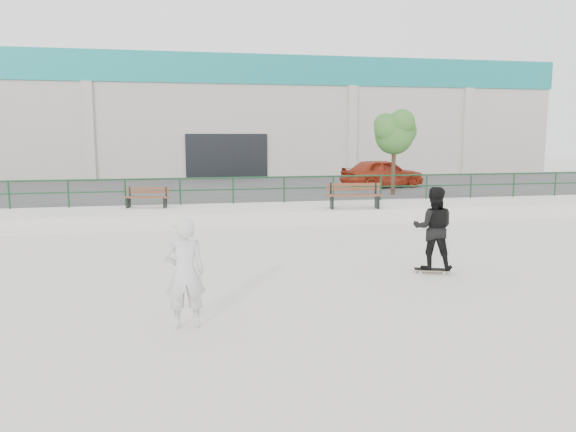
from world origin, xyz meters
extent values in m
plane|color=beige|center=(0.00, 0.00, 0.00)|extent=(120.00, 120.00, 0.00)
cube|color=silver|center=(0.00, 9.50, 0.25)|extent=(30.00, 3.00, 0.50)
cube|color=#343434|center=(0.00, 18.00, 0.25)|extent=(60.00, 14.00, 0.50)
cylinder|color=#163E21|center=(0.00, 10.80, 1.50)|extent=(28.00, 0.06, 0.06)
cylinder|color=#163E21|center=(0.00, 10.80, 1.05)|extent=(28.00, 0.05, 0.05)
cylinder|color=#163E21|center=(-9.00, 10.80, 1.00)|extent=(0.06, 0.06, 1.00)
cylinder|color=#163E21|center=(-7.00, 10.80, 1.00)|extent=(0.06, 0.06, 1.00)
cylinder|color=#163E21|center=(-5.00, 10.80, 1.00)|extent=(0.06, 0.06, 1.00)
cylinder|color=#163E21|center=(-3.00, 10.80, 1.00)|extent=(0.06, 0.06, 1.00)
cylinder|color=#163E21|center=(-1.00, 10.80, 1.00)|extent=(0.06, 0.06, 1.00)
cylinder|color=#163E21|center=(1.00, 10.80, 1.00)|extent=(0.06, 0.06, 1.00)
cylinder|color=#163E21|center=(3.00, 10.80, 1.00)|extent=(0.06, 0.06, 1.00)
cylinder|color=#163E21|center=(5.00, 10.80, 1.00)|extent=(0.06, 0.06, 1.00)
cylinder|color=#163E21|center=(7.00, 10.80, 1.00)|extent=(0.06, 0.06, 1.00)
cylinder|color=#163E21|center=(9.00, 10.80, 1.00)|extent=(0.06, 0.06, 1.00)
cylinder|color=#163E21|center=(11.00, 10.80, 1.00)|extent=(0.06, 0.06, 1.00)
cylinder|color=#163E21|center=(13.00, 10.80, 1.00)|extent=(0.06, 0.06, 1.00)
cube|color=#B2ACA0|center=(0.00, 32.00, 4.00)|extent=(44.00, 16.00, 8.00)
cube|color=teal|center=(0.00, 32.00, 7.10)|extent=(44.20, 16.20, 1.80)
cube|color=black|center=(0.00, 23.95, 1.60)|extent=(5.00, 0.15, 3.20)
cube|color=#B2ACA0|center=(-8.00, 23.90, 3.10)|extent=(0.60, 0.25, 6.20)
cube|color=#B2ACA0|center=(8.00, 23.90, 3.10)|extent=(0.60, 0.25, 6.20)
cube|color=#B2ACA0|center=(16.00, 23.90, 3.10)|extent=(0.60, 0.25, 6.20)
cube|color=brown|center=(-4.25, 10.04, 0.88)|extent=(1.59, 0.44, 0.04)
cube|color=brown|center=(-4.21, 10.20, 0.88)|extent=(1.59, 0.44, 0.04)
cube|color=brown|center=(-4.18, 10.36, 0.88)|extent=(1.59, 0.44, 0.04)
cube|color=brown|center=(-4.17, 10.43, 1.05)|extent=(1.58, 0.37, 0.09)
cube|color=brown|center=(-4.17, 10.43, 1.18)|extent=(1.58, 0.37, 0.09)
cube|color=black|center=(-4.87, 10.34, 0.69)|extent=(0.15, 0.45, 0.38)
cube|color=black|center=(-4.82, 10.57, 1.05)|extent=(0.06, 0.05, 0.38)
cube|color=black|center=(-3.56, 10.06, 0.69)|extent=(0.15, 0.45, 0.38)
cube|color=black|center=(-3.51, 10.29, 1.05)|extent=(0.06, 0.05, 0.38)
cube|color=brown|center=(3.11, 8.32, 0.97)|extent=(1.98, 0.39, 0.04)
cube|color=brown|center=(3.14, 8.51, 0.97)|extent=(1.98, 0.39, 0.04)
cube|color=brown|center=(3.16, 8.71, 0.97)|extent=(1.98, 0.39, 0.04)
cube|color=brown|center=(3.17, 8.80, 1.18)|extent=(1.97, 0.31, 0.11)
cube|color=brown|center=(3.17, 8.80, 1.34)|extent=(1.97, 0.31, 0.11)
cube|color=black|center=(2.32, 8.62, 0.73)|extent=(0.14, 0.55, 0.46)
cube|color=black|center=(2.35, 8.91, 1.18)|extent=(0.07, 0.06, 0.46)
cube|color=black|center=(3.95, 8.40, 0.73)|extent=(0.14, 0.55, 0.46)
cube|color=black|center=(3.99, 8.69, 1.18)|extent=(0.07, 0.06, 0.46)
cylinder|color=#462E23|center=(6.27, 12.64, 1.62)|extent=(0.19, 0.19, 2.24)
sphere|color=#356927|center=(6.27, 12.64, 3.11)|extent=(1.68, 1.68, 1.68)
sphere|color=#356927|center=(6.74, 12.92, 3.29)|extent=(1.30, 1.30, 1.30)
sphere|color=#356927|center=(5.90, 12.46, 3.39)|extent=(1.21, 1.21, 1.21)
sphere|color=#356927|center=(6.46, 12.27, 3.67)|extent=(1.12, 1.12, 1.12)
sphere|color=#356927|center=(5.99, 13.01, 3.57)|extent=(1.02, 1.02, 1.02)
imported|color=maroon|center=(7.09, 16.09, 1.22)|extent=(4.52, 2.60, 1.45)
cube|color=black|center=(2.51, 0.93, 0.09)|extent=(0.80, 0.45, 0.02)
cube|color=brown|center=(2.51, 0.93, 0.07)|extent=(0.80, 0.45, 0.01)
cube|color=gray|center=(2.26, 1.01, 0.04)|extent=(0.11, 0.17, 0.03)
cube|color=gray|center=(2.75, 0.84, 0.04)|extent=(0.11, 0.17, 0.03)
cylinder|color=beige|center=(2.23, 0.93, 0.03)|extent=(0.06, 0.04, 0.06)
cylinder|color=beige|center=(2.29, 1.10, 0.03)|extent=(0.06, 0.04, 0.06)
cylinder|color=beige|center=(2.72, 0.75, 0.03)|extent=(0.06, 0.04, 0.06)
cylinder|color=beige|center=(2.78, 0.93, 0.03)|extent=(0.06, 0.04, 0.06)
imported|color=black|center=(2.51, 0.93, 1.04)|extent=(1.12, 1.01, 1.88)
imported|color=silver|center=(-3.09, -1.68, 0.91)|extent=(0.69, 0.48, 1.82)
camera|label=1|loc=(-3.21, -10.67, 3.12)|focal=35.00mm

